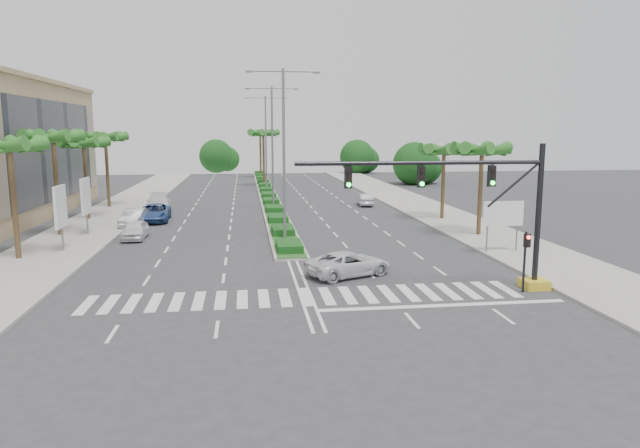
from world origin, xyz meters
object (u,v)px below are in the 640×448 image
object	(u,v)px
car_parked_d	(158,202)
car_crossing	(349,264)
car_right	(365,199)
car_parked_b	(135,218)
car_parked_c	(154,213)
car_parked_a	(135,230)

from	to	relation	value
car_parked_d	car_crossing	bearing A→B (deg)	-68.52
car_right	car_crossing	bearing A→B (deg)	81.27
car_crossing	car_right	distance (m)	29.65
car_parked_b	car_parked_d	xyz separation A→B (m)	(0.56, 9.63, 0.07)
car_parked_c	car_parked_a	bearing A→B (deg)	-93.30
car_parked_a	car_right	bearing A→B (deg)	38.18
car_parked_b	car_right	world-z (taller)	car_parked_b
car_parked_b	car_right	distance (m)	24.09
car_parked_d	car_right	world-z (taller)	car_parked_d
car_parked_a	car_parked_b	xyz separation A→B (m)	(-1.06, 5.65, 0.06)
car_parked_b	car_crossing	bearing A→B (deg)	-46.36
car_crossing	car_parked_d	bearing A→B (deg)	3.30
car_parked_a	car_crossing	xyz separation A→B (m)	(13.50, -12.52, -0.01)
car_parked_a	car_parked_d	distance (m)	15.29
car_parked_c	car_crossing	distance (m)	24.70
car_parked_c	car_right	xyz separation A→B (m)	(20.42, 8.02, -0.11)
car_parked_c	car_right	world-z (taller)	car_parked_c
car_crossing	car_parked_c	bearing A→B (deg)	9.31
car_parked_b	car_parked_c	size ratio (longest dim) A/B	0.82
car_parked_a	car_crossing	size ratio (longest dim) A/B	0.82
car_parked_c	car_parked_d	bearing A→B (deg)	92.94
car_parked_b	car_right	size ratio (longest dim) A/B	1.14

